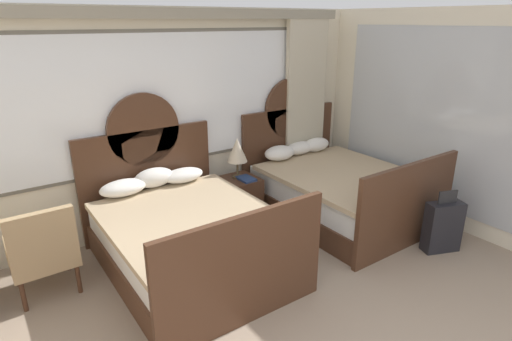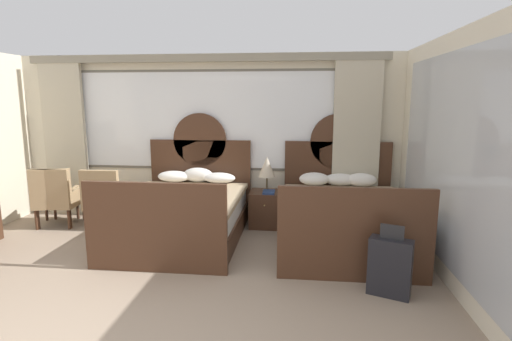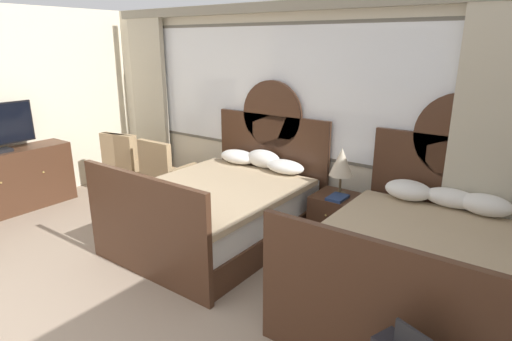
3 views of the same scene
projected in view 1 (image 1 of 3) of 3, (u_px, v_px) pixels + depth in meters
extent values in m
cube|color=beige|center=(147.00, 125.00, 5.05)|extent=(6.28, 0.07, 2.70)
cube|color=#646054|center=(147.00, 102.00, 4.92)|extent=(4.49, 0.02, 1.63)
cube|color=white|center=(147.00, 102.00, 4.92)|extent=(4.41, 0.02, 1.55)
cube|color=#C1B79E|center=(305.00, 108.00, 6.27)|extent=(0.72, 0.08, 2.60)
cube|color=gray|center=(142.00, 13.00, 4.52)|extent=(5.78, 0.10, 0.12)
cube|color=beige|center=(472.00, 126.00, 5.01)|extent=(0.07, 4.51, 2.70)
cube|color=#B2B7BC|center=(447.00, 122.00, 5.22)|extent=(0.01, 3.16, 2.27)
cube|color=#472B1C|center=(190.00, 255.00, 4.51)|extent=(1.60, 2.08, 0.30)
cube|color=white|center=(189.00, 231.00, 4.41)|extent=(1.54, 1.98, 0.30)
cube|color=tan|center=(191.00, 218.00, 4.28)|extent=(1.64, 1.88, 0.06)
cube|color=#472B1C|center=(149.00, 182.00, 5.16)|extent=(1.68, 0.06, 1.32)
cylinder|color=#472B1C|center=(144.00, 130.00, 4.93)|extent=(0.88, 0.06, 0.88)
cube|color=#472B1C|center=(245.00, 271.00, 3.55)|extent=(1.68, 0.06, 1.06)
ellipsoid|color=white|center=(123.00, 188.00, 4.75)|extent=(0.54, 0.30, 0.18)
ellipsoid|color=white|center=(154.00, 178.00, 4.98)|extent=(0.48, 0.25, 0.23)
ellipsoid|color=white|center=(183.00, 175.00, 5.15)|extent=(0.52, 0.29, 0.17)
cube|color=#472B1C|center=(337.00, 206.00, 5.72)|extent=(1.60, 2.08, 0.30)
cube|color=white|center=(339.00, 185.00, 5.62)|extent=(1.54, 1.98, 0.30)
cube|color=tan|center=(344.00, 175.00, 5.49)|extent=(1.64, 1.88, 0.06)
cube|color=#472B1C|center=(289.00, 151.00, 6.37)|extent=(1.68, 0.06, 1.32)
cylinder|color=#472B1C|center=(290.00, 108.00, 6.14)|extent=(0.88, 0.06, 0.88)
cube|color=#472B1C|center=(407.00, 207.00, 4.76)|extent=(1.68, 0.06, 1.06)
ellipsoid|color=white|center=(280.00, 153.00, 5.95)|extent=(0.47, 0.33, 0.20)
ellipsoid|color=white|center=(300.00, 148.00, 6.20)|extent=(0.51, 0.24, 0.19)
ellipsoid|color=white|center=(316.00, 145.00, 6.34)|extent=(0.46, 0.26, 0.20)
cube|color=#472B1C|center=(239.00, 198.00, 5.64)|extent=(0.49, 0.49, 0.56)
sphere|color=tan|center=(250.00, 196.00, 5.40)|extent=(0.02, 0.02, 0.02)
cylinder|color=brown|center=(238.00, 177.00, 5.59)|extent=(0.14, 0.14, 0.02)
cylinder|color=brown|center=(238.00, 169.00, 5.55)|extent=(0.03, 0.03, 0.21)
cone|color=beige|center=(237.00, 150.00, 5.46)|extent=(0.27, 0.27, 0.32)
cube|color=navy|center=(246.00, 179.00, 5.50)|extent=(0.18, 0.26, 0.03)
cube|color=tan|center=(43.00, 257.00, 4.08)|extent=(0.59, 0.59, 0.10)
cube|color=tan|center=(43.00, 239.00, 3.78)|extent=(0.58, 0.08, 0.53)
cube|color=tan|center=(70.00, 238.00, 4.17)|extent=(0.06, 0.53, 0.16)
cube|color=tan|center=(10.00, 254.00, 3.89)|extent=(0.06, 0.53, 0.16)
cylinder|color=#472B1C|center=(67.00, 257.00, 4.46)|extent=(0.04, 0.04, 0.32)
cylinder|color=#472B1C|center=(16.00, 272.00, 4.20)|extent=(0.04, 0.04, 0.32)
cylinder|color=#472B1C|center=(79.00, 278.00, 4.09)|extent=(0.04, 0.04, 0.32)
cylinder|color=#472B1C|center=(23.00, 296.00, 3.83)|extent=(0.04, 0.04, 0.32)
cube|color=black|center=(443.00, 227.00, 4.81)|extent=(0.46, 0.32, 0.60)
cube|color=#232326|center=(448.00, 197.00, 4.68)|extent=(0.22, 0.10, 0.15)
cylinder|color=black|center=(427.00, 250.00, 4.86)|extent=(0.05, 0.04, 0.05)
cylinder|color=black|center=(452.00, 246.00, 4.94)|extent=(0.05, 0.04, 0.05)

